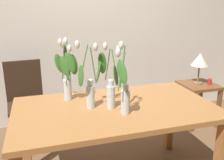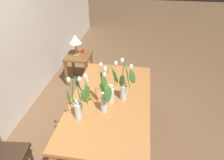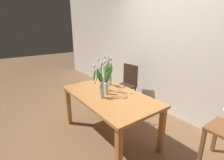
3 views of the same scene
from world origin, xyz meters
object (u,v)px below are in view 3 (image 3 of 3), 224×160
at_px(tulip_vase_2, 103,80).
at_px(dining_chair, 127,83).
at_px(dining_table, 109,100).
at_px(tulip_vase_0, 109,73).
at_px(tulip_vase_1, 101,86).
at_px(tulip_vase_3, 107,83).

bearing_deg(tulip_vase_2, dining_chair, 118.31).
height_order(dining_table, tulip_vase_2, tulip_vase_2).
xyz_separation_m(tulip_vase_0, tulip_vase_1, (0.36, -0.40, -0.05)).
bearing_deg(tulip_vase_3, tulip_vase_1, -72.34).
xyz_separation_m(dining_table, tulip_vase_0, (-0.35, 0.24, 0.32)).
xyz_separation_m(tulip_vase_1, tulip_vase_2, (-0.21, 0.18, -0.01)).
bearing_deg(dining_chair, tulip_vase_0, -63.70).
distance_m(tulip_vase_0, tulip_vase_2, 0.26).
relative_size(dining_table, tulip_vase_0, 2.93).
bearing_deg(dining_table, tulip_vase_1, -87.00).
relative_size(tulip_vase_2, tulip_vase_3, 1.07).
bearing_deg(tulip_vase_3, dining_chair, 124.06).
relative_size(dining_table, tulip_vase_1, 2.95).
xyz_separation_m(tulip_vase_1, tulip_vase_3, (-0.05, 0.15, -0.00)).
relative_size(dining_table, tulip_vase_3, 3.16).
bearing_deg(tulip_vase_1, tulip_vase_3, 107.66).
xyz_separation_m(dining_table, tulip_vase_2, (-0.20, 0.03, 0.27)).
bearing_deg(tulip_vase_3, tulip_vase_0, 141.64).
distance_m(tulip_vase_1, tulip_vase_3, 0.16).
bearing_deg(dining_table, tulip_vase_0, 145.60).
bearing_deg(tulip_vase_0, dining_table, -34.40).
relative_size(tulip_vase_0, tulip_vase_1, 1.01).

